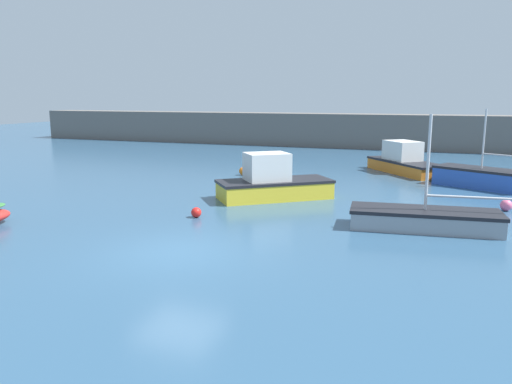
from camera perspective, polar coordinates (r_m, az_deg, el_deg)
The scene contains 9 objects.
ground_plane at distance 14.88m, azimuth -8.88°, elevation -7.12°, with size 120.00×120.00×0.20m, color #2D5170.
harbor_breakwater at distance 45.11m, azimuth 11.76°, elevation 6.86°, with size 66.17×2.93×2.95m, color #66605B.
motorboat_with_cabin at distance 30.82m, azimuth 16.62°, elevation 3.35°, with size 5.00×5.52×1.86m.
sailboat_short_mast at distance 17.91m, azimuth 18.70°, elevation -2.94°, with size 5.38×2.22×3.90m.
motorboat_grey_hull at distance 22.01m, azimuth 1.87°, elevation 1.05°, with size 5.14×4.68×2.04m.
sailboat_twin_hulled at distance 27.17m, azimuth 24.29°, elevation 1.51°, with size 4.67×3.51×3.87m.
mooring_buoy_orange at distance 28.66m, azimuth -1.47°, elevation 2.40°, with size 0.48×0.48×0.48m, color orange.
mooring_buoy_pink at distance 22.07m, azimuth 26.68°, elevation -1.36°, with size 0.46×0.46×0.46m, color #EA668C.
mooring_buoy_red at distance 18.80m, azimuth -6.85°, elevation -2.33°, with size 0.39×0.39×0.39m, color red.
Camera 1 is at (7.08, -12.26, 4.46)m, focal length 35.00 mm.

